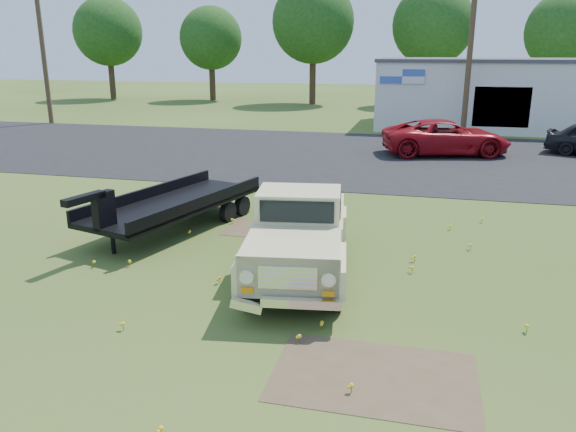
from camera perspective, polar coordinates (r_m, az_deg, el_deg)
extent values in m
plane|color=#304C18|center=(11.56, 2.69, -7.24)|extent=(140.00, 140.00, 0.00)
cube|color=black|center=(25.89, 9.18, 5.97)|extent=(90.00, 14.00, 0.02)
cube|color=brown|center=(8.75, 8.76, -15.84)|extent=(3.00, 2.00, 0.01)
cube|color=brown|center=(15.18, -2.16, -1.33)|extent=(2.20, 1.60, 0.01)
cube|color=silver|center=(37.70, 20.26, 11.51)|extent=(14.00, 8.00, 4.00)
cube|color=#3F3F44|center=(37.61, 20.58, 14.61)|extent=(14.20, 8.20, 0.20)
cube|color=black|center=(33.82, 20.87, 10.30)|extent=(3.00, 0.10, 2.20)
cube|color=silver|center=(33.40, 11.53, 13.73)|extent=(2.50, 0.08, 0.80)
cylinder|color=#463220|center=(40.31, -23.61, 15.00)|extent=(0.30, 0.30, 9.00)
cylinder|color=#463220|center=(32.45, 17.99, 15.50)|extent=(0.30, 0.30, 9.00)
cylinder|color=#3B2B1B|center=(58.71, -17.44, 13.03)|extent=(0.56, 0.56, 3.60)
sphere|color=#183F12|center=(58.66, -17.83, 17.42)|extent=(6.40, 6.40, 6.40)
cylinder|color=#3B2B1B|center=(55.22, -7.68, 13.25)|extent=(0.56, 0.56, 3.24)
sphere|color=#183F12|center=(55.15, -7.85, 17.47)|extent=(5.76, 5.76, 5.76)
cylinder|color=#3B2B1B|center=(50.95, 2.51, 13.52)|extent=(0.56, 0.56, 3.96)
sphere|color=#183F12|center=(50.93, 2.58, 19.11)|extent=(7.04, 7.04, 7.04)
cylinder|color=#3B2B1B|center=(50.96, 14.12, 12.95)|extent=(0.56, 0.56, 3.78)
sphere|color=#183F12|center=(50.93, 14.51, 18.28)|extent=(6.72, 6.72, 6.72)
cylinder|color=#3B2B1B|center=(50.48, 25.74, 11.61)|extent=(0.56, 0.56, 3.42)
sphere|color=#183F12|center=(50.41, 26.37, 16.45)|extent=(6.08, 6.08, 6.08)
imported|color=maroon|center=(26.91, 15.73, 7.68)|extent=(6.18, 3.99, 1.58)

